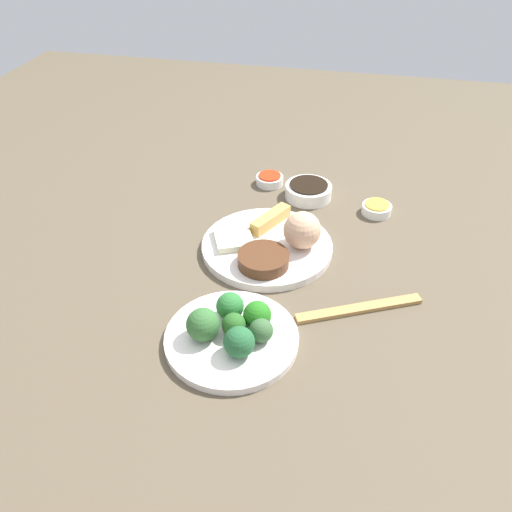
{
  "coord_description": "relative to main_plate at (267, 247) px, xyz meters",
  "views": [
    {
      "loc": [
        -0.83,
        -0.18,
        0.65
      ],
      "look_at": [
        -0.08,
        -0.01,
        0.06
      ],
      "focal_mm": 36.93,
      "sensor_mm": 36.0,
      "label": 1
    }
  ],
  "objects": [
    {
      "name": "spring_roll",
      "position": [
        0.07,
        0.01,
        0.02
      ],
      "size": [
        0.1,
        0.07,
        0.03
      ],
      "primitive_type": "cube",
      "rotation": [
        0.0,
        0.0,
        2.66
      ],
      "color": "tan",
      "rests_on": "main_plate"
    },
    {
      "name": "sauce_ramekin_hot_mustard_liquid",
      "position": [
        0.18,
        -0.21,
        0.01
      ],
      "size": [
        0.05,
        0.05,
        0.0
      ],
      "primitive_type": "cylinder",
      "color": "yellow",
      "rests_on": "sauce_ramekin_hot_mustard"
    },
    {
      "name": "sauce_ramekin_sweet_and_sour_liquid",
      "position": [
        0.26,
        0.05,
        0.01
      ],
      "size": [
        0.05,
        0.05,
        0.0
      ],
      "primitive_type": "cylinder",
      "color": "red",
      "rests_on": "sauce_ramekin_sweet_and_sour"
    },
    {
      "name": "broccoli_floret_0",
      "position": [
        -0.25,
        0.0,
        0.03
      ],
      "size": [
        0.04,
        0.04,
        0.04
      ],
      "primitive_type": "sphere",
      "color": "#265920",
      "rests_on": "broccoli_plate"
    },
    {
      "name": "broccoli_plate",
      "position": [
        -0.25,
        0.01,
        -0.0
      ],
      "size": [
        0.22,
        0.22,
        0.01
      ],
      "primitive_type": "cylinder",
      "color": "white",
      "rests_on": "tabletop"
    },
    {
      "name": "chopsticks_pair",
      "position": [
        -0.14,
        -0.19,
        -0.0
      ],
      "size": [
        0.12,
        0.21,
        0.01
      ],
      "primitive_type": "cube",
      "rotation": [
        0.0,
        0.0,
        2.02
      ],
      "color": "#A98046",
      "rests_on": "tabletop"
    },
    {
      "name": "main_plate",
      "position": [
        0.0,
        0.0,
        0.0
      ],
      "size": [
        0.26,
        0.26,
        0.02
      ],
      "primitive_type": "cylinder",
      "color": "white",
      "rests_on": "tabletop"
    },
    {
      "name": "crab_rangoon_wonton",
      "position": [
        -0.01,
        0.07,
        0.01
      ],
      "size": [
        0.1,
        0.1,
        0.01
      ],
      "primitive_type": "cube",
      "rotation": [
        0.0,
        0.0,
        0.42
      ],
      "color": "beige",
      "rests_on": "main_plate"
    },
    {
      "name": "rice_scoop",
      "position": [
        0.01,
        -0.07,
        0.04
      ],
      "size": [
        0.07,
        0.07,
        0.07
      ],
      "primitive_type": "sphere",
      "color": "tan",
      "rests_on": "main_plate"
    },
    {
      "name": "soy_sauce_bowl",
      "position": [
        0.22,
        -0.05,
        0.01
      ],
      "size": [
        0.11,
        0.11,
        0.03
      ],
      "primitive_type": "cylinder",
      "color": "white",
      "rests_on": "tabletop"
    },
    {
      "name": "broccoli_floret_5",
      "position": [
        -0.25,
        -0.04,
        0.03
      ],
      "size": [
        0.04,
        0.04,
        0.04
      ],
      "primitive_type": "sphere",
      "color": "#355A32",
      "rests_on": "broccoli_plate"
    },
    {
      "name": "sauce_ramekin_sweet_and_sour",
      "position": [
        0.26,
        0.05,
        0.0
      ],
      "size": [
        0.06,
        0.06,
        0.02
      ],
      "primitive_type": "cylinder",
      "color": "white",
      "rests_on": "tabletop"
    },
    {
      "name": "stir_fry_heap",
      "position": [
        -0.07,
        -0.01,
        0.02
      ],
      "size": [
        0.1,
        0.1,
        0.02
      ],
      "primitive_type": "cylinder",
      "color": "#4D2C18",
      "rests_on": "main_plate"
    },
    {
      "name": "broccoli_floret_1",
      "position": [
        -0.27,
        0.05,
        0.03
      ],
      "size": [
        0.05,
        0.05,
        0.05
      ],
      "primitive_type": "sphere",
      "color": "#32632F",
      "rests_on": "broccoli_plate"
    },
    {
      "name": "soy_sauce_bowl_liquid",
      "position": [
        0.22,
        -0.05,
        0.02
      ],
      "size": [
        0.09,
        0.09,
        0.0
      ],
      "primitive_type": "cylinder",
      "color": "black",
      "rests_on": "soy_sauce_bowl"
    },
    {
      "name": "broccoli_floret_3",
      "position": [
        -0.21,
        0.02,
        0.03
      ],
      "size": [
        0.05,
        0.05,
        0.05
      ],
      "primitive_type": "sphere",
      "color": "#296C2F",
      "rests_on": "broccoli_plate"
    },
    {
      "name": "tabletop",
      "position": [
        0.01,
        0.02,
        -0.02
      ],
      "size": [
        2.2,
        2.2,
        0.02
      ],
      "primitive_type": "cube",
      "color": "brown",
      "rests_on": "ground"
    },
    {
      "name": "broccoli_floret_2",
      "position": [
        -0.22,
        -0.03,
        0.03
      ],
      "size": [
        0.05,
        0.05,
        0.05
      ],
      "primitive_type": "sphere",
      "color": "#226F1A",
      "rests_on": "broccoli_plate"
    },
    {
      "name": "broccoli_floret_4",
      "position": [
        -0.29,
        -0.01,
        0.03
      ],
      "size": [
        0.05,
        0.05,
        0.05
      ],
      "primitive_type": "sphere",
      "color": "#225930",
      "rests_on": "broccoli_plate"
    },
    {
      "name": "sauce_ramekin_hot_mustard",
      "position": [
        0.18,
        -0.21,
        0.0
      ],
      "size": [
        0.06,
        0.06,
        0.02
      ],
      "primitive_type": "cylinder",
      "color": "white",
      "rests_on": "tabletop"
    }
  ]
}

